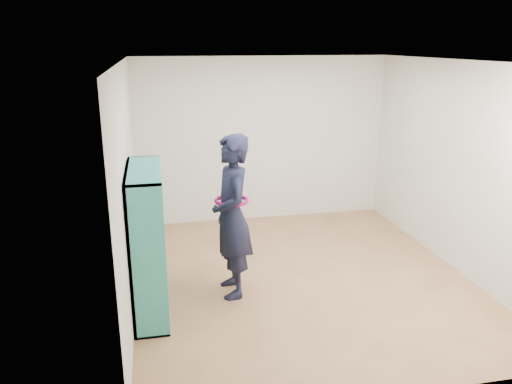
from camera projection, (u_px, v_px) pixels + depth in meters
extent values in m
plane|color=olive|center=(301.00, 277.00, 6.20)|extent=(4.50, 4.50, 0.00)
plane|color=white|center=(307.00, 61.00, 5.44)|extent=(4.50, 4.50, 0.00)
cube|color=beige|center=(128.00, 186.00, 5.43)|extent=(0.02, 4.50, 2.60)
cube|color=beige|center=(458.00, 168.00, 6.21)|extent=(0.02, 4.50, 2.60)
cube|color=beige|center=(262.00, 140.00, 7.93)|extent=(4.00, 0.02, 2.60)
cube|color=beige|center=(392.00, 253.00, 3.71)|extent=(4.00, 0.02, 2.60)
cube|color=teal|center=(148.00, 265.00, 4.70)|extent=(0.35, 0.02, 1.58)
cube|color=teal|center=(148.00, 223.00, 5.78)|extent=(0.35, 0.02, 1.58)
cube|color=teal|center=(152.00, 307.00, 5.47)|extent=(0.35, 1.19, 0.02)
cube|color=teal|center=(143.00, 170.00, 5.02)|extent=(0.35, 1.19, 0.02)
cube|color=teal|center=(132.00, 243.00, 5.21)|extent=(0.02, 1.19, 1.58)
cube|color=teal|center=(148.00, 249.00, 5.06)|extent=(0.32, 0.02, 1.53)
cube|color=teal|center=(148.00, 235.00, 5.42)|extent=(0.32, 0.02, 1.53)
cube|color=teal|center=(150.00, 275.00, 5.35)|extent=(0.32, 1.14, 0.02)
cube|color=teal|center=(148.00, 242.00, 5.24)|extent=(0.32, 1.14, 0.02)
cube|color=teal|center=(145.00, 207.00, 5.13)|extent=(0.32, 1.14, 0.02)
cube|color=beige|center=(154.00, 321.00, 5.09)|extent=(0.22, 0.14, 0.06)
cube|color=black|center=(153.00, 282.00, 4.91)|extent=(0.18, 0.16, 0.22)
cube|color=maroon|center=(150.00, 247.00, 4.80)|extent=(0.18, 0.16, 0.21)
cube|color=silver|center=(147.00, 216.00, 4.76)|extent=(0.22, 0.14, 0.06)
cube|color=navy|center=(154.00, 298.00, 5.38)|extent=(0.18, 0.16, 0.23)
cube|color=brown|center=(152.00, 263.00, 5.26)|extent=(0.18, 0.16, 0.29)
cube|color=#BFB28C|center=(149.00, 238.00, 5.23)|extent=(0.22, 0.14, 0.06)
cube|color=#26594C|center=(148.00, 198.00, 5.05)|extent=(0.18, 0.16, 0.21)
cube|color=beige|center=(154.00, 281.00, 5.73)|extent=(0.18, 0.16, 0.28)
cube|color=black|center=(151.00, 257.00, 5.69)|extent=(0.22, 0.14, 0.06)
cube|color=maroon|center=(150.00, 219.00, 5.51)|extent=(0.18, 0.16, 0.25)
cube|color=silver|center=(148.00, 185.00, 5.40)|extent=(0.18, 0.16, 0.26)
imported|color=black|center=(232.00, 217.00, 5.56)|extent=(0.48, 0.70, 1.86)
torus|color=#A10C5C|center=(232.00, 201.00, 5.51)|extent=(0.40, 0.40, 0.04)
cube|color=silver|center=(218.00, 205.00, 5.56)|extent=(0.03, 0.11, 0.14)
cube|color=black|center=(218.00, 205.00, 5.56)|extent=(0.03, 0.11, 0.14)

